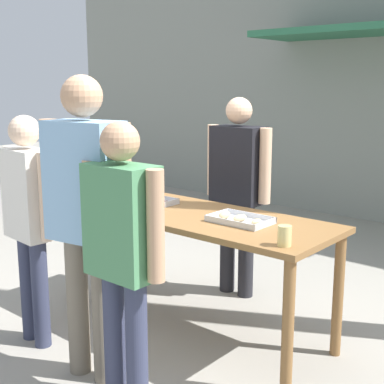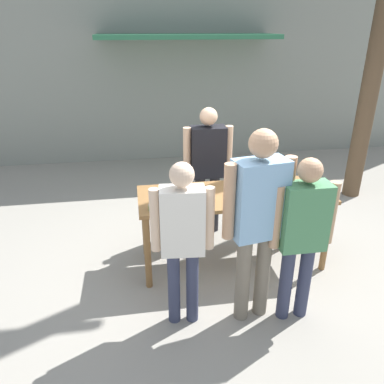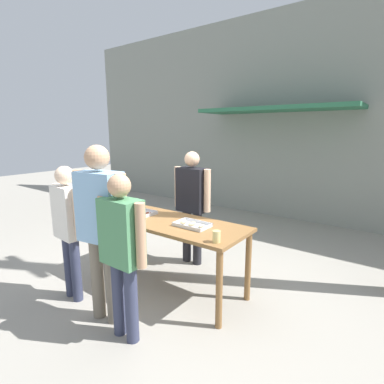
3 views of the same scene
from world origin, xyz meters
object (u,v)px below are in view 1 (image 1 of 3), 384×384
Objects in this scene: condiment_jar_ketchup at (91,198)px; beer_cup at (285,236)px; food_tray_buns at (238,219)px; person_server_behind_table at (238,180)px; condiment_jar_mustard at (81,197)px; person_customer_waiting_in_line at (86,204)px; food_tray_sausages at (145,201)px; person_customer_with_cup at (123,243)px; person_customer_holding_hotdog at (29,210)px.

beer_cup is at bearing -0.48° from condiment_jar_ketchup.
food_tray_buns is 0.95m from person_server_behind_table.
condiment_jar_mustard is at bearing -170.23° from condiment_jar_ketchup.
beer_cup is 1.16m from person_customer_waiting_in_line.
condiment_jar_ketchup reaches higher than food_tray_sausages.
beer_cup is 0.06× the size of person_customer_waiting_in_line.
person_customer_waiting_in_line is (-0.46, -0.90, 0.19)m from food_tray_buns.
food_tray_sausages is 0.26× the size of person_server_behind_table.
condiment_jar_ketchup is (0.10, 0.02, 0.00)m from condiment_jar_mustard.
person_customer_with_cup reaches higher than condiment_jar_mustard.
person_customer_waiting_in_line is (0.10, -1.67, 0.10)m from person_server_behind_table.
person_server_behind_table is 1.06× the size of person_customer_holding_hotdog.
condiment_jar_ketchup is 0.62× the size of beer_cup.
beer_cup is at bearing -10.78° from food_tray_sausages.
person_customer_with_cup reaches higher than condiment_jar_ketchup.
person_server_behind_table is (0.77, 1.03, 0.08)m from condiment_jar_mustard.
person_customer_holding_hotdog reaches higher than condiment_jar_ketchup.
beer_cup reaches higher than condiment_jar_ketchup.
beer_cup is at bearing -44.02° from person_server_behind_table.
beer_cup is at bearing -27.39° from food_tray_buns.
person_customer_holding_hotdog is at bearing -108.48° from person_server_behind_table.
food_tray_buns is at bearing -136.90° from person_customer_holding_hotdog.
condiment_jar_mustard is 0.04× the size of person_server_behind_table.
food_tray_buns is at bearing 152.61° from beer_cup.
person_customer_waiting_in_line is at bearing -146.60° from beer_cup.
person_customer_holding_hotdog is 0.99× the size of person_customer_with_cup.
condiment_jar_mustard is 0.10m from condiment_jar_ketchup.
condiment_jar_mustard is (-0.45, -0.27, 0.02)m from food_tray_sausages.
condiment_jar_ketchup is 1.74m from beer_cup.
person_server_behind_table reaches higher than person_customer_with_cup.
person_customer_with_cup is at bearing -93.88° from food_tray_buns.
condiment_jar_ketchup is (-0.34, -0.25, 0.02)m from food_tray_sausages.
condiment_jar_ketchup reaches higher than food_tray_buns.
beer_cup is at bearing -128.98° from person_customer_with_cup.
person_customer_holding_hotdog is (0.12, -0.62, 0.04)m from condiment_jar_ketchup.
food_tray_buns is 0.25× the size of person_customer_holding_hotdog.
condiment_jar_mustard is at bearing -64.74° from person_customer_holding_hotdog.
person_customer_with_cup reaches higher than food_tray_sausages.
food_tray_buns reaches higher than food_tray_sausages.
beer_cup is (0.51, -0.26, 0.04)m from food_tray_buns.
person_customer_waiting_in_line reaches higher than beer_cup.
person_server_behind_table is at bearing 53.27° from condiment_jar_mustard.
person_server_behind_table is 1.67m from person_customer_waiting_in_line.
person_server_behind_table is (0.33, 0.77, 0.10)m from food_tray_sausages.
food_tray_sausages is at bearing -74.51° from person_customer_waiting_in_line.
person_customer_with_cup reaches higher than food_tray_buns.
person_customer_holding_hotdog is (-1.61, -0.61, 0.01)m from beer_cup.
food_tray_buns is at bearing 11.44° from condiment_jar_ketchup.
person_customer_waiting_in_line is at bearing -10.47° from person_customer_with_cup.
beer_cup is (1.84, 0.00, 0.03)m from condiment_jar_mustard.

